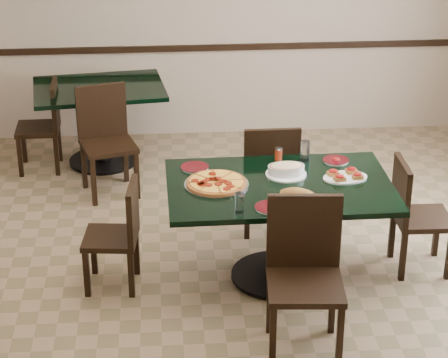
{
  "coord_description": "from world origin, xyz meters",
  "views": [
    {
      "loc": [
        -0.51,
        -5.57,
        3.33
      ],
      "look_at": [
        -0.08,
        0.0,
        0.74
      ],
      "focal_mm": 70.0,
      "sensor_mm": 36.0,
      "label": 1
    }
  ],
  "objects": [
    {
      "name": "pepper_shaker",
      "position": [
        0.34,
        0.29,
        0.8
      ],
      "size": [
        0.06,
        0.06,
        0.09
      ],
      "color": "red",
      "rests_on": "main_table"
    },
    {
      "name": "water_glass_b",
      "position": [
        -0.02,
        -0.53,
        0.82
      ],
      "size": [
        0.06,
        0.06,
        0.13
      ],
      "primitive_type": "cylinder",
      "color": "silver",
      "rests_on": "main_table"
    },
    {
      "name": "water_glass_a",
      "position": [
        0.54,
        0.28,
        0.82
      ],
      "size": [
        0.07,
        0.07,
        0.15
      ],
      "primitive_type": "cylinder",
      "color": "silver",
      "rests_on": "main_table"
    },
    {
      "name": "chair_right",
      "position": [
        1.28,
        -0.07,
        0.47
      ],
      "size": [
        0.41,
        0.41,
        0.85
      ],
      "rotation": [
        0.0,
        0.0,
        1.55
      ],
      "color": "black",
      "rests_on": "floor"
    },
    {
      "name": "side_plate_far_l",
      "position": [
        -0.28,
        0.18,
        0.76
      ],
      "size": [
        0.2,
        0.2,
        0.02
      ],
      "rotation": [
        0.0,
        0.0,
        -0.34
      ],
      "color": "silver",
      "rests_on": "main_table"
    },
    {
      "name": "floor",
      "position": [
        0.0,
        0.0,
        0.0
      ],
      "size": [
        5.5,
        5.5,
        0.0
      ],
      "primitive_type": "plane",
      "color": "#846A4C",
      "rests_on": "ground"
    },
    {
      "name": "back_table",
      "position": [
        -1.07,
        2.07,
        0.52
      ],
      "size": [
        1.27,
        1.0,
        0.75
      ],
      "rotation": [
        0.0,
        0.0,
        0.13
      ],
      "color": "black",
      "rests_on": "floor"
    },
    {
      "name": "chair_near",
      "position": [
        0.35,
        -0.94,
        0.56
      ],
      "size": [
        0.5,
        0.5,
        1.0
      ],
      "rotation": [
        0.0,
        0.0,
        -0.08
      ],
      "color": "black",
      "rests_on": "floor"
    },
    {
      "name": "chair_far",
      "position": [
        0.32,
        0.57,
        0.52
      ],
      "size": [
        0.43,
        0.43,
        0.93
      ],
      "rotation": [
        0.0,
        0.0,
        3.15
      ],
      "color": "black",
      "rests_on": "floor"
    },
    {
      "name": "bread_basket",
      "position": [
        0.37,
        -0.4,
        0.79
      ],
      "size": [
        0.28,
        0.23,
        0.1
      ],
      "rotation": [
        0.0,
        0.0,
        -0.33
      ],
      "color": "brown",
      "rests_on": "main_table"
    },
    {
      "name": "back_chair_near",
      "position": [
        -0.99,
        1.47,
        0.52
      ],
      "size": [
        0.54,
        0.54,
        0.93
      ],
      "rotation": [
        0.0,
        0.0,
        0.28
      ],
      "color": "black",
      "rests_on": "floor"
    },
    {
      "name": "main_table",
      "position": [
        0.3,
        -0.13,
        0.57
      ],
      "size": [
        1.58,
        1.03,
        0.75
      ],
      "rotation": [
        0.0,
        0.0,
        0.01
      ],
      "color": "black",
      "rests_on": "floor"
    },
    {
      "name": "napkin_setting",
      "position": [
        0.2,
        -0.47,
        0.75
      ],
      "size": [
        0.2,
        0.2,
        0.01
      ],
      "rotation": [
        0.0,
        0.0,
        0.41
      ],
      "color": "silver",
      "rests_on": "main_table"
    },
    {
      "name": "room_shell",
      "position": [
        1.02,
        1.73,
        1.17
      ],
      "size": [
        5.5,
        5.5,
        5.5
      ],
      "color": "white",
      "rests_on": "floor"
    },
    {
      "name": "chair_left",
      "position": [
        -0.82,
        -0.15,
        0.44
      ],
      "size": [
        0.41,
        0.41,
        0.8
      ],
      "rotation": [
        0.0,
        0.0,
        -1.67
      ],
      "color": "black",
      "rests_on": "floor"
    },
    {
      "name": "side_plate_far_r",
      "position": [
        0.76,
        0.23,
        0.76
      ],
      "size": [
        0.19,
        0.19,
        0.03
      ],
      "rotation": [
        0.0,
        0.0,
        0.37
      ],
      "color": "silver",
      "rests_on": "main_table"
    },
    {
      "name": "back_chair_left",
      "position": [
        -1.56,
        1.97,
        0.46
      ],
      "size": [
        0.4,
        0.4,
        0.83
      ],
      "rotation": [
        0.0,
        0.0,
        -1.55
      ],
      "color": "black",
      "rests_on": "floor"
    },
    {
      "name": "bruschetta_platter",
      "position": [
        0.77,
        -0.08,
        0.77
      ],
      "size": [
        0.35,
        0.27,
        0.05
      ],
      "rotation": [
        0.0,
        0.0,
        0.15
      ],
      "color": "silver",
      "rests_on": "main_table"
    },
    {
      "name": "pepperoni_pizza",
      "position": [
        -0.14,
        -0.11,
        0.77
      ],
      "size": [
        0.45,
        0.45,
        0.04
      ],
      "rotation": [
        0.0,
        0.0,
        0.07
      ],
      "color": "#ACACB3",
      "rests_on": "main_table"
    },
    {
      "name": "side_plate_near",
      "position": [
        0.18,
        -0.5,
        0.76
      ],
      "size": [
        0.2,
        0.2,
        0.02
      ],
      "rotation": [
        0.0,
        0.0,
        0.22
      ],
      "color": "silver",
      "rests_on": "main_table"
    },
    {
      "name": "lasagna_casserole",
      "position": [
        0.36,
        0.02,
        0.8
      ],
      "size": [
        0.29,
        0.29,
        0.09
      ],
      "rotation": [
        0.0,
        0.0,
        0.05
      ],
      "color": "silver",
      "rests_on": "main_table"
    }
  ]
}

